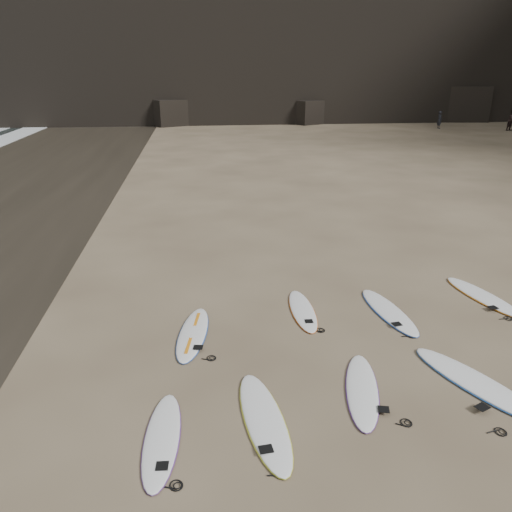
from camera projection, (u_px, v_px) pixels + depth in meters
The scene contains 11 objects.
ground at pixel (392, 389), 8.96m from camera, with size 240.00×240.00×0.00m, color #897559.
surfboard_0 at pixel (162, 438), 7.72m from camera, with size 0.53×2.21×0.08m, color white.
surfboard_1 at pixel (264, 419), 8.12m from camera, with size 0.62×2.59×0.09m, color white.
surfboard_2 at pixel (362, 389), 8.88m from camera, with size 0.55×2.30×0.08m, color white.
surfboard_3 at pixel (477, 383), 9.05m from camera, with size 0.67×2.79×0.10m, color white.
surfboard_5 at pixel (193, 333), 10.76m from camera, with size 0.57×2.37×0.09m, color white.
surfboard_6 at pixel (303, 310), 11.79m from camera, with size 0.53×2.21×0.08m, color white.
surfboard_7 at pixel (389, 311), 11.74m from camera, with size 0.60×2.51×0.09m, color white.
surfboard_8 at pixel (483, 296), 12.50m from camera, with size 0.61×2.54×0.09m, color white.
person_a at pixel (440, 120), 47.03m from camera, with size 0.59×0.38×1.61m, color black.
person_b at pixel (512, 120), 45.36m from camera, with size 0.93×0.72×1.91m, color black.
Camera 1 is at (-3.33, -7.19, 5.41)m, focal length 35.00 mm.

